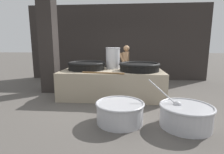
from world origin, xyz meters
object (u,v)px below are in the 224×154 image
Objects in this scene: stock_pot at (113,58)px; giant_wok_near at (87,65)px; cook at (126,65)px; prep_bowl_vegetables at (186,115)px; giant_wok_far at (139,66)px; prep_bowl_meat at (120,111)px.

giant_wok_near is at bearing -156.95° from stock_pot.
prep_bowl_vegetables is (1.15, -3.07, -0.59)m from cook.
giant_wok_near is 0.96× the size of giant_wok_far.
giant_wok_far reaches higher than prep_bowl_meat.
giant_wok_far is 1.27m from cook.
giant_wok_far is (1.59, -0.14, -0.00)m from giant_wok_near.
stock_pot is at bearing 149.80° from giant_wok_far.
giant_wok_near reaches higher than prep_bowl_meat.
stock_pot is at bearing 97.97° from prep_bowl_meat.
prep_bowl_meat is (0.31, -2.25, -0.91)m from stock_pot.
giant_wok_far is at bearing 74.47° from prep_bowl_meat.
stock_pot reaches higher than prep_bowl_vegetables.
giant_wok_near is 1.16× the size of prep_bowl_meat.
giant_wok_near is 1.72× the size of stock_pot.
giant_wok_near is at bearing 119.87° from prep_bowl_meat.
giant_wok_near is 1.60m from giant_wok_far.
giant_wok_far is at bearing -4.90° from giant_wok_near.
giant_wok_far reaches higher than prep_bowl_vegetables.
stock_pot is 0.43× the size of cook.
giant_wok_near is at bearing 50.03° from cook.
cook is 1.30× the size of prep_bowl_vegetables.
prep_bowl_meat is at bearing -60.13° from giant_wok_near.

